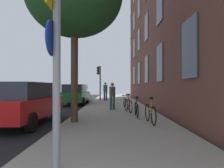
% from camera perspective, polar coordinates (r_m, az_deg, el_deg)
% --- Properties ---
extents(ground_plane, '(41.80, 41.80, 0.00)m').
position_cam_1_polar(ground_plane, '(15.93, -11.83, -5.96)').
color(ground_plane, '#332D28').
extents(road_asphalt, '(7.00, 38.00, 0.01)m').
position_cam_1_polar(road_asphalt, '(16.49, -19.03, -5.74)').
color(road_asphalt, black).
rests_on(road_asphalt, ground).
extents(sidewalk, '(4.20, 38.00, 0.12)m').
position_cam_1_polar(sidewalk, '(15.59, 0.93, -5.87)').
color(sidewalk, gray).
rests_on(sidewalk, ground).
extents(building_facade, '(0.56, 27.00, 13.61)m').
position_cam_1_polar(building_facade, '(16.20, 10.68, 18.61)').
color(building_facade, brown).
rests_on(building_facade, ground).
extents(sign_post, '(0.16, 0.60, 3.16)m').
position_cam_1_polar(sign_post, '(3.34, -15.67, 7.57)').
color(sign_post, gray).
rests_on(sign_post, sidewalk).
extents(traffic_light, '(0.43, 0.24, 3.37)m').
position_cam_1_polar(traffic_light, '(20.12, -3.62, 2.08)').
color(traffic_light, black).
rests_on(traffic_light, sidewalk).
extents(bicycle_0, '(0.42, 1.64, 0.96)m').
position_cam_1_polar(bicycle_0, '(7.66, 10.72, -8.00)').
color(bicycle_0, black).
rests_on(bicycle_0, sidewalk).
extents(bicycle_1, '(0.42, 1.61, 0.91)m').
position_cam_1_polar(bicycle_1, '(9.19, 6.89, -6.91)').
color(bicycle_1, black).
rests_on(bicycle_1, sidewalk).
extents(bicycle_2, '(0.44, 1.66, 0.96)m').
position_cam_1_polar(bicycle_2, '(10.79, 4.59, -5.88)').
color(bicycle_2, black).
rests_on(bicycle_2, sidewalk).
extents(bicycle_3, '(0.44, 1.57, 0.90)m').
position_cam_1_polar(bicycle_3, '(12.52, 4.12, -5.27)').
color(bicycle_3, black).
rests_on(bicycle_3, sidewalk).
extents(pedestrian_0, '(0.48, 0.48, 1.57)m').
position_cam_1_polar(pedestrian_0, '(11.80, 0.10, -2.88)').
color(pedestrian_0, '#33594C').
rests_on(pedestrian_0, sidewalk).
extents(pedestrian_1, '(0.54, 0.54, 1.75)m').
position_cam_1_polar(pedestrian_1, '(19.44, -1.87, -1.72)').
color(pedestrian_1, navy).
rests_on(pedestrian_1, sidewalk).
extents(car_0, '(1.84, 4.41, 1.62)m').
position_cam_1_polar(car_0, '(8.54, -23.21, -4.87)').
color(car_0, red).
rests_on(car_0, road_asphalt).
extents(car_1, '(1.90, 4.14, 1.62)m').
position_cam_1_polar(car_1, '(16.50, -10.31, -2.86)').
color(car_1, '#19662D').
rests_on(car_1, road_asphalt).
extents(car_2, '(1.92, 4.07, 1.62)m').
position_cam_1_polar(car_2, '(22.59, -8.95, -2.26)').
color(car_2, silver).
rests_on(car_2, road_asphalt).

